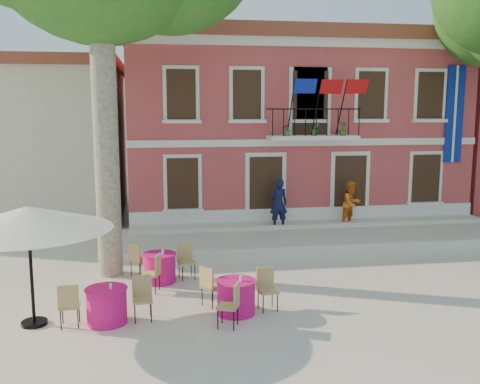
% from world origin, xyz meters
% --- Properties ---
extents(ground, '(90.00, 90.00, 0.00)m').
position_xyz_m(ground, '(0.00, 0.00, 0.00)').
color(ground, beige).
rests_on(ground, ground).
extents(main_building, '(13.50, 9.59, 7.50)m').
position_xyz_m(main_building, '(2.00, 9.99, 3.78)').
color(main_building, '#B24041').
rests_on(main_building, ground).
extents(neighbor_west, '(9.40, 9.40, 6.40)m').
position_xyz_m(neighbor_west, '(-9.50, 11.00, 3.22)').
color(neighbor_west, beige).
rests_on(neighbor_west, ground).
extents(terrace, '(14.00, 3.40, 0.30)m').
position_xyz_m(terrace, '(2.00, 4.40, 0.15)').
color(terrace, silver).
rests_on(terrace, ground).
extents(patio_umbrella, '(3.42, 3.42, 2.55)m').
position_xyz_m(patio_umbrella, '(-6.12, -1.57, 2.29)').
color(patio_umbrella, black).
rests_on(patio_umbrella, ground).
extents(pedestrian_navy, '(0.68, 0.46, 1.79)m').
position_xyz_m(pedestrian_navy, '(0.72, 5.29, 1.20)').
color(pedestrian_navy, '#101436').
rests_on(pedestrian_navy, terrace).
extents(pedestrian_orange, '(1.00, 0.91, 1.65)m').
position_xyz_m(pedestrian_orange, '(3.43, 5.32, 1.13)').
color(pedestrian_orange, orange).
rests_on(pedestrian_orange, terrace).
extents(cafe_table_0, '(1.94, 0.90, 0.95)m').
position_xyz_m(cafe_table_0, '(-4.60, -1.72, 0.42)').
color(cafe_table_0, '#D41374').
rests_on(cafe_table_0, ground).
extents(cafe_table_1, '(1.74, 1.85, 0.95)m').
position_xyz_m(cafe_table_1, '(-1.81, -1.62, 0.43)').
color(cafe_table_1, '#D41374').
rests_on(cafe_table_1, ground).
extents(cafe_table_3, '(1.79, 1.82, 0.95)m').
position_xyz_m(cafe_table_3, '(-3.48, 0.85, 0.43)').
color(cafe_table_3, '#D41374').
rests_on(cafe_table_3, ground).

